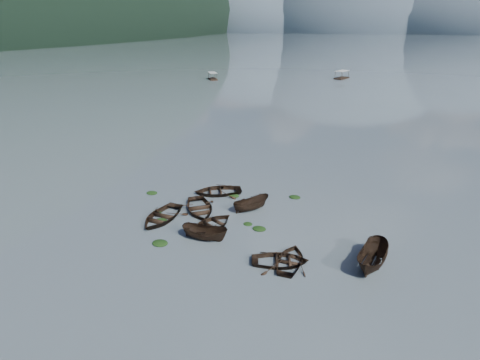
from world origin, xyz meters
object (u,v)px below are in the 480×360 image
(pontoon_left, at_px, (213,79))
(rowboat_3, at_px, (291,263))
(rowboat_0, at_px, (162,219))
(pontoon_centre, at_px, (341,79))

(pontoon_left, bearing_deg, rowboat_3, -96.63)
(rowboat_0, height_order, rowboat_3, rowboat_0)
(pontoon_left, distance_m, pontoon_centre, 40.69)
(rowboat_0, distance_m, pontoon_left, 89.99)
(rowboat_0, height_order, pontoon_left, pontoon_left)
(rowboat_3, height_order, pontoon_centre, pontoon_centre)
(rowboat_0, bearing_deg, rowboat_3, -8.39)
(pontoon_centre, bearing_deg, rowboat_3, -66.36)
(rowboat_3, height_order, pontoon_left, pontoon_left)
(rowboat_3, distance_m, pontoon_centre, 102.49)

